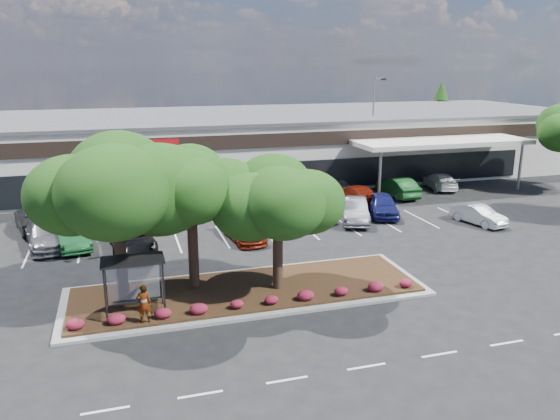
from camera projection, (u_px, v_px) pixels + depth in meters
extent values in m
plane|color=black|center=(312.00, 323.00, 24.43)|extent=(160.00, 160.00, 0.00)
cube|color=silver|center=(198.00, 147.00, 55.09)|extent=(80.00, 20.00, 6.00)
cube|color=#49494B|center=(197.00, 116.00, 54.27)|extent=(80.40, 20.40, 0.30)
cube|color=black|center=(215.00, 143.00, 45.32)|extent=(80.00, 0.25, 1.20)
cube|color=black|center=(216.00, 180.00, 46.16)|extent=(60.00, 0.18, 2.60)
cube|color=#AF0C13|center=(141.00, 146.00, 43.61)|extent=(6.00, 0.12, 1.00)
cube|color=silver|center=(442.00, 142.00, 48.65)|extent=(16.00, 5.00, 0.40)
cylinder|color=gray|center=(380.00, 176.00, 45.48)|extent=(0.24, 0.24, 4.20)
cylinder|color=gray|center=(520.00, 167.00, 49.33)|extent=(0.24, 0.24, 4.20)
cube|color=gray|center=(248.00, 292.00, 27.56)|extent=(18.00, 6.00, 0.15)
cube|color=#3B2516|center=(248.00, 290.00, 27.53)|extent=(17.20, 5.20, 0.12)
cube|color=silver|center=(105.00, 410.00, 18.31)|extent=(1.60, 0.12, 0.01)
cube|color=silver|center=(200.00, 394.00, 19.19)|extent=(1.60, 0.12, 0.01)
cube|color=silver|center=(287.00, 380.00, 20.07)|extent=(1.60, 0.12, 0.01)
cube|color=silver|center=(366.00, 367.00, 20.95)|extent=(1.60, 0.12, 0.01)
cube|color=silver|center=(439.00, 354.00, 21.83)|extent=(1.60, 0.12, 0.01)
cube|color=silver|center=(507.00, 343.00, 22.71)|extent=(1.60, 0.12, 0.01)
cube|color=silver|center=(28.00, 254.00, 33.21)|extent=(0.12, 5.00, 0.01)
cube|color=silver|center=(80.00, 249.00, 34.03)|extent=(0.12, 5.00, 0.01)
cube|color=silver|center=(130.00, 245.00, 34.85)|extent=(0.12, 5.00, 0.01)
cube|color=silver|center=(177.00, 241.00, 35.68)|extent=(0.12, 5.00, 0.01)
cube|color=silver|center=(222.00, 237.00, 36.50)|extent=(0.12, 5.00, 0.01)
cube|color=silver|center=(266.00, 233.00, 37.33)|extent=(0.12, 5.00, 0.01)
cube|color=silver|center=(307.00, 229.00, 38.15)|extent=(0.12, 5.00, 0.01)
cube|color=silver|center=(347.00, 225.00, 38.97)|extent=(0.12, 5.00, 0.01)
cube|color=silver|center=(385.00, 222.00, 39.80)|extent=(0.12, 5.00, 0.01)
cube|color=silver|center=(421.00, 219.00, 40.62)|extent=(0.12, 5.00, 0.01)
cube|color=silver|center=(456.00, 216.00, 41.45)|extent=(0.12, 5.00, 0.01)
cylinder|color=black|center=(106.00, 285.00, 24.82)|extent=(0.08, 0.08, 2.50)
cylinder|color=black|center=(161.00, 279.00, 25.51)|extent=(0.08, 0.08, 2.50)
cylinder|color=black|center=(105.00, 296.00, 23.62)|extent=(0.08, 0.08, 2.50)
cylinder|color=black|center=(164.00, 289.00, 24.30)|extent=(0.08, 0.08, 2.50)
cube|color=black|center=(132.00, 260.00, 24.22)|extent=(2.75, 1.55, 0.10)
cube|color=silver|center=(134.00, 279.00, 25.13)|extent=(2.30, 0.03, 2.00)
cube|color=black|center=(135.00, 301.00, 25.00)|extent=(2.00, 0.35, 0.06)
cone|color=#163D0D|center=(440.00, 114.00, 73.28)|extent=(3.96, 3.96, 9.00)
imported|color=#594C47|center=(144.00, 304.00, 23.73)|extent=(0.65, 0.43, 1.77)
cube|color=gray|center=(370.00, 176.00, 54.75)|extent=(0.50, 0.50, 0.40)
cylinder|color=gray|center=(372.00, 127.00, 53.45)|extent=(0.14, 0.14, 9.50)
cube|color=gray|center=(379.00, 79.00, 52.39)|extent=(0.91, 0.28, 0.14)
cube|color=black|center=(383.00, 79.00, 52.57)|extent=(0.47, 0.33, 0.18)
imported|color=slate|center=(46.00, 234.00, 34.39)|extent=(3.35, 5.96, 1.63)
imported|color=#154B22|center=(72.00, 233.00, 34.37)|extent=(2.76, 5.47, 1.72)
imported|color=black|center=(132.00, 239.00, 33.55)|extent=(2.96, 5.74, 1.55)
imported|color=maroon|center=(244.00, 230.00, 35.73)|extent=(2.45, 4.97, 1.39)
imported|color=#595A60|center=(312.00, 211.00, 40.19)|extent=(2.82, 4.22, 1.34)
imported|color=#515259|center=(353.00, 210.00, 39.78)|extent=(3.30, 5.52, 1.72)
imported|color=navy|center=(383.00, 205.00, 41.29)|extent=(3.40, 5.32, 1.69)
imported|color=#989EA2|center=(478.00, 215.00, 39.19)|extent=(2.46, 4.43, 1.38)
imported|color=black|center=(31.00, 220.00, 37.60)|extent=(2.86, 5.05, 1.58)
imported|color=#B2B2B2|center=(72.00, 214.00, 38.73)|extent=(3.68, 6.51, 1.72)
imported|color=#B2B2B2|center=(184.00, 202.00, 42.76)|extent=(2.64, 5.12, 1.38)
imported|color=white|center=(241.00, 209.00, 40.71)|extent=(3.01, 5.17, 1.35)
imported|color=black|center=(331.00, 187.00, 47.55)|extent=(2.61, 4.64, 1.45)
imported|color=#681508|center=(356.00, 195.00, 44.50)|extent=(2.46, 5.63, 1.61)
imported|color=#154A1C|center=(398.00, 187.00, 47.15)|extent=(1.81, 5.12, 1.68)
imported|color=silver|center=(440.00, 181.00, 50.11)|extent=(2.93, 5.30, 1.45)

